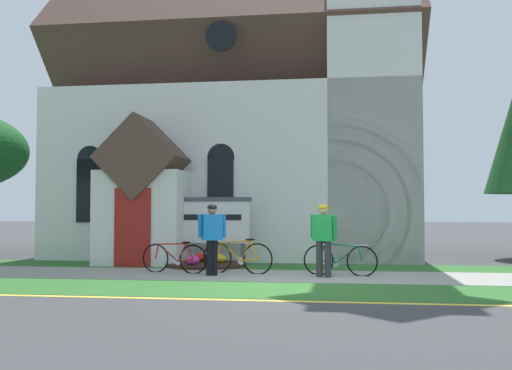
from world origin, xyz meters
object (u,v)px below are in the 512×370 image
bicycle_blue (238,257)px  cyclist_in_orange_jersey (324,235)px  bicycle_silver (174,258)px  church_sign (210,221)px  cyclist_in_red_jersey (212,234)px  bicycle_white (340,259)px

bicycle_blue → cyclist_in_orange_jersey: (2.05, -0.59, 0.57)m
bicycle_blue → bicycle_silver: bearing=-175.9°
church_sign → cyclist_in_red_jersey: (0.63, -2.65, -0.25)m
bicycle_white → cyclist_in_orange_jersey: 0.83m
church_sign → bicycle_silver: church_sign is taller
bicycle_white → cyclist_in_red_jersey: bearing=-170.8°
bicycle_blue → cyclist_in_red_jersey: bearing=-129.6°
church_sign → bicycle_blue: bearing=-61.3°
bicycle_white → bicycle_blue: bearing=177.0°
church_sign → bicycle_white: 4.23m
bicycle_silver → bicycle_white: 3.92m
bicycle_blue → cyclist_in_red_jersey: cyclist_in_red_jersey is taller
bicycle_blue → cyclist_in_red_jersey: 0.96m
church_sign → cyclist_in_orange_jersey: (3.18, -2.65, -0.25)m
bicycle_silver → cyclist_in_red_jersey: (1.03, -0.48, 0.59)m
cyclist_in_red_jersey → bicycle_blue: bearing=50.4°
cyclist_in_red_jersey → church_sign: bearing=103.4°
bicycle_silver → bicycle_blue: size_ratio=0.96×
bicycle_white → bicycle_silver: bearing=179.7°
bicycle_white → cyclist_in_red_jersey: 2.99m
church_sign → cyclist_in_red_jersey: size_ratio=1.41×
cyclist_in_orange_jersey → church_sign: bearing=140.1°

